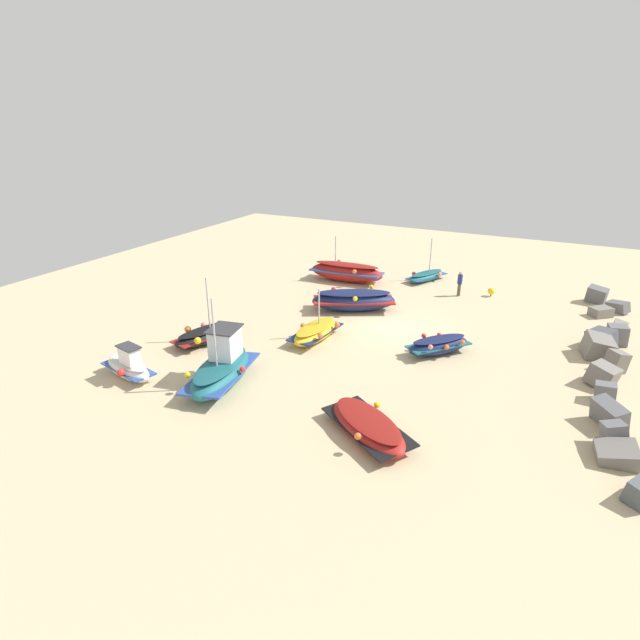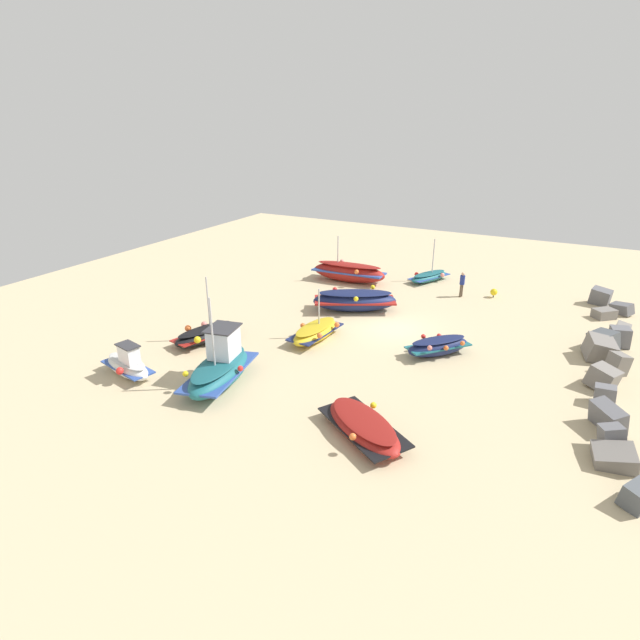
{
  "view_description": "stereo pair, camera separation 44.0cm",
  "coord_description": "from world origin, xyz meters",
  "px_view_note": "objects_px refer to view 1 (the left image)",
  "views": [
    {
      "loc": [
        25.55,
        8.18,
        11.17
      ],
      "look_at": [
        2.83,
        -3.19,
        0.9
      ],
      "focal_mm": 28.41,
      "sensor_mm": 36.0,
      "label": 1
    },
    {
      "loc": [
        25.35,
        8.57,
        11.17
      ],
      "look_at": [
        2.83,
        -3.19,
        0.9
      ],
      "focal_mm": 28.41,
      "sensor_mm": 36.0,
      "label": 2
    }
  ],
  "objects_px": {
    "fishing_boat_5": "(439,345)",
    "fishing_boat_2": "(316,332)",
    "fishing_boat_6": "(368,426)",
    "fishing_boat_8": "(205,335)",
    "fishing_boat_0": "(347,272)",
    "fishing_boat_3": "(426,276)",
    "fishing_boat_7": "(128,366)",
    "fishing_boat_1": "(354,300)",
    "person_walking": "(460,282)",
    "mooring_buoy_0": "(491,291)",
    "fishing_boat_4": "(222,368)"
  },
  "relations": [
    {
      "from": "person_walking",
      "to": "fishing_boat_2",
      "type": "bearing_deg",
      "value": 81.12
    },
    {
      "from": "fishing_boat_0",
      "to": "fishing_boat_3",
      "type": "xyz_separation_m",
      "value": [
        -2.76,
        5.15,
        -0.38
      ]
    },
    {
      "from": "fishing_boat_6",
      "to": "fishing_boat_7",
      "type": "relative_size",
      "value": 1.36
    },
    {
      "from": "fishing_boat_7",
      "to": "fishing_boat_8",
      "type": "distance_m",
      "value": 4.71
    },
    {
      "from": "fishing_boat_2",
      "to": "fishing_boat_7",
      "type": "xyz_separation_m",
      "value": [
        7.6,
        -5.74,
        0.1
      ]
    },
    {
      "from": "fishing_boat_0",
      "to": "fishing_boat_5",
      "type": "xyz_separation_m",
      "value": [
        9.0,
        9.02,
        -0.25
      ]
    },
    {
      "from": "fishing_boat_2",
      "to": "person_walking",
      "type": "height_order",
      "value": "fishing_boat_2"
    },
    {
      "from": "fishing_boat_5",
      "to": "fishing_boat_0",
      "type": "bearing_deg",
      "value": -93.9
    },
    {
      "from": "fishing_boat_0",
      "to": "person_walking",
      "type": "xyz_separation_m",
      "value": [
        -0.4,
        7.99,
        0.23
      ]
    },
    {
      "from": "fishing_boat_5",
      "to": "mooring_buoy_0",
      "type": "bearing_deg",
      "value": -144.09
    },
    {
      "from": "fishing_boat_5",
      "to": "fishing_boat_7",
      "type": "distance_m",
      "value": 14.92
    },
    {
      "from": "fishing_boat_2",
      "to": "fishing_boat_6",
      "type": "height_order",
      "value": "fishing_boat_2"
    },
    {
      "from": "fishing_boat_8",
      "to": "person_walking",
      "type": "xyz_separation_m",
      "value": [
        -13.52,
        10.36,
        0.54
      ]
    },
    {
      "from": "fishing_boat_6",
      "to": "person_walking",
      "type": "xyz_separation_m",
      "value": [
        -17.57,
        -0.44,
        0.56
      ]
    },
    {
      "from": "fishing_boat_1",
      "to": "fishing_boat_4",
      "type": "relative_size",
      "value": 1.13
    },
    {
      "from": "mooring_buoy_0",
      "to": "fishing_boat_2",
      "type": "bearing_deg",
      "value": -32.35
    },
    {
      "from": "fishing_boat_6",
      "to": "fishing_boat_8",
      "type": "height_order",
      "value": "fishing_boat_8"
    },
    {
      "from": "fishing_boat_8",
      "to": "fishing_boat_3",
      "type": "bearing_deg",
      "value": 170.97
    },
    {
      "from": "fishing_boat_1",
      "to": "person_walking",
      "type": "distance_m",
      "value": 7.68
    },
    {
      "from": "fishing_boat_0",
      "to": "fishing_boat_2",
      "type": "relative_size",
      "value": 1.46
    },
    {
      "from": "fishing_boat_3",
      "to": "fishing_boat_4",
      "type": "height_order",
      "value": "fishing_boat_4"
    },
    {
      "from": "fishing_boat_0",
      "to": "fishing_boat_3",
      "type": "height_order",
      "value": "fishing_boat_0"
    },
    {
      "from": "mooring_buoy_0",
      "to": "fishing_boat_5",
      "type": "bearing_deg",
      "value": -5.14
    },
    {
      "from": "fishing_boat_4",
      "to": "fishing_boat_7",
      "type": "relative_size",
      "value": 1.5
    },
    {
      "from": "fishing_boat_0",
      "to": "fishing_boat_7",
      "type": "relative_size",
      "value": 1.72
    },
    {
      "from": "fishing_boat_0",
      "to": "fishing_boat_1",
      "type": "relative_size",
      "value": 1.02
    },
    {
      "from": "fishing_boat_8",
      "to": "mooring_buoy_0",
      "type": "distance_m",
      "value": 18.93
    },
    {
      "from": "fishing_boat_2",
      "to": "fishing_boat_3",
      "type": "bearing_deg",
      "value": 174.58
    },
    {
      "from": "fishing_boat_6",
      "to": "fishing_boat_3",
      "type": "bearing_deg",
      "value": 132.66
    },
    {
      "from": "fishing_boat_1",
      "to": "fishing_boat_8",
      "type": "distance_m",
      "value": 9.43
    },
    {
      "from": "fishing_boat_2",
      "to": "fishing_boat_0",
      "type": "bearing_deg",
      "value": -159.84
    },
    {
      "from": "fishing_boat_3",
      "to": "fishing_boat_5",
      "type": "relative_size",
      "value": 1.09
    },
    {
      "from": "fishing_boat_2",
      "to": "fishing_boat_6",
      "type": "distance_m",
      "value": 9.05
    },
    {
      "from": "fishing_boat_6",
      "to": "fishing_boat_7",
      "type": "bearing_deg",
      "value": -143.69
    },
    {
      "from": "fishing_boat_5",
      "to": "fishing_boat_7",
      "type": "relative_size",
      "value": 1.04
    },
    {
      "from": "fishing_boat_5",
      "to": "fishing_boat_2",
      "type": "bearing_deg",
      "value": -38.47
    },
    {
      "from": "fishing_boat_8",
      "to": "fishing_boat_0",
      "type": "bearing_deg",
      "value": -173.92
    },
    {
      "from": "fishing_boat_1",
      "to": "person_walking",
      "type": "relative_size",
      "value": 3.2
    },
    {
      "from": "fishing_boat_2",
      "to": "fishing_boat_7",
      "type": "relative_size",
      "value": 1.18
    },
    {
      "from": "fishing_boat_2",
      "to": "fishing_boat_5",
      "type": "bearing_deg",
      "value": 105.84
    },
    {
      "from": "person_walking",
      "to": "fishing_boat_4",
      "type": "bearing_deg",
      "value": 85.64
    },
    {
      "from": "fishing_boat_3",
      "to": "fishing_boat_5",
      "type": "distance_m",
      "value": 12.38
    },
    {
      "from": "fishing_boat_6",
      "to": "fishing_boat_1",
      "type": "bearing_deg",
      "value": 148.65
    },
    {
      "from": "fishing_boat_8",
      "to": "fishing_boat_2",
      "type": "bearing_deg",
      "value": 136.53
    },
    {
      "from": "fishing_boat_1",
      "to": "fishing_boat_2",
      "type": "bearing_deg",
      "value": -118.56
    },
    {
      "from": "fishing_boat_3",
      "to": "mooring_buoy_0",
      "type": "xyz_separation_m",
      "value": [
        1.48,
        4.79,
        0.01
      ]
    },
    {
      "from": "fishing_boat_1",
      "to": "fishing_boat_6",
      "type": "relative_size",
      "value": 1.25
    },
    {
      "from": "fishing_boat_4",
      "to": "fishing_boat_8",
      "type": "relative_size",
      "value": 1.24
    },
    {
      "from": "fishing_boat_7",
      "to": "mooring_buoy_0",
      "type": "xyz_separation_m",
      "value": [
        -19.05,
        12.99,
        -0.18
      ]
    },
    {
      "from": "fishing_boat_4",
      "to": "fishing_boat_3",
      "type": "bearing_deg",
      "value": -22.55
    }
  ]
}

